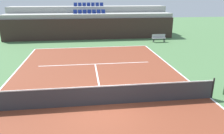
% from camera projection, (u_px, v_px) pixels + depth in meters
% --- Properties ---
extents(ground_plane, '(80.00, 80.00, 0.00)m').
position_uv_depth(ground_plane, '(103.00, 105.00, 10.25)').
color(ground_plane, '#477042').
extents(court_surface, '(11.00, 24.00, 0.01)m').
position_uv_depth(court_surface, '(103.00, 105.00, 10.24)').
color(court_surface, brown).
rests_on(court_surface, ground_plane).
extents(baseline_far, '(11.00, 0.10, 0.00)m').
position_uv_depth(baseline_far, '(92.00, 47.00, 21.48)').
color(baseline_far, white).
rests_on(baseline_far, court_surface).
extents(sideline_right, '(0.10, 24.00, 0.00)m').
position_uv_depth(sideline_right, '(210.00, 98.00, 10.91)').
color(sideline_right, white).
rests_on(sideline_right, court_surface).
extents(service_line_far, '(8.26, 0.10, 0.00)m').
position_uv_depth(service_line_far, '(95.00, 64.00, 16.26)').
color(service_line_far, white).
rests_on(service_line_far, court_surface).
extents(centre_service_line, '(0.10, 6.40, 0.00)m').
position_uv_depth(centre_service_line, '(98.00, 80.00, 13.25)').
color(centre_service_line, white).
rests_on(centre_service_line, court_surface).
extents(back_wall, '(19.66, 0.30, 2.39)m').
position_uv_depth(back_wall, '(90.00, 29.00, 24.87)').
color(back_wall, '#33231E').
rests_on(back_wall, ground_plane).
extents(stands_tier_lower, '(19.66, 2.40, 2.86)m').
position_uv_depth(stands_tier_lower, '(90.00, 26.00, 26.06)').
color(stands_tier_lower, '#9E9E99').
rests_on(stands_tier_lower, ground_plane).
extents(stands_tier_upper, '(19.66, 2.40, 3.59)m').
position_uv_depth(stands_tier_upper, '(89.00, 20.00, 28.21)').
color(stands_tier_upper, '#9E9E99').
rests_on(stands_tier_upper, ground_plane).
extents(seating_row_lower, '(3.77, 0.44, 0.44)m').
position_uv_depth(seating_row_lower, '(89.00, 12.00, 25.66)').
color(seating_row_lower, navy).
rests_on(seating_row_lower, stands_tier_lower).
extents(seating_row_upper, '(3.77, 0.44, 0.44)m').
position_uv_depth(seating_row_upper, '(89.00, 5.00, 27.69)').
color(seating_row_upper, navy).
rests_on(seating_row_upper, stands_tier_upper).
extents(tennis_net, '(11.08, 0.08, 1.07)m').
position_uv_depth(tennis_net, '(103.00, 95.00, 10.08)').
color(tennis_net, black).
rests_on(tennis_net, court_surface).
extents(player_bench, '(1.50, 0.40, 0.85)m').
position_uv_depth(player_bench, '(159.00, 37.00, 23.77)').
color(player_bench, '#99999E').
rests_on(player_bench, ground_plane).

